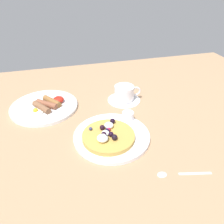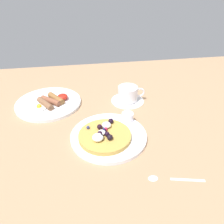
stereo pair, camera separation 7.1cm
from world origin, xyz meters
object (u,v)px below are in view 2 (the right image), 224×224
at_px(coffee_saucer, 127,100).
at_px(teaspoon, 166,178).
at_px(coffee_cup, 128,93).
at_px(syrup_ramekin, 128,117).
at_px(pancake_plate, 109,136).
at_px(breakfast_plate, 49,103).

distance_m(coffee_saucer, teaspoon, 0.44).
distance_m(coffee_cup, teaspoon, 0.44).
height_order(coffee_saucer, teaspoon, same).
bearing_deg(coffee_cup, syrup_ramekin, -103.31).
bearing_deg(coffee_cup, pancake_plate, -117.19).
bearing_deg(syrup_ramekin, breakfast_plate, 148.43).
bearing_deg(coffee_cup, breakfast_plate, 175.82).
bearing_deg(coffee_cup, teaspoon, -88.52).
relative_size(pancake_plate, coffee_saucer, 1.83).
distance_m(pancake_plate, coffee_saucer, 0.27).
height_order(breakfast_plate, coffee_saucer, breakfast_plate).
xyz_separation_m(breakfast_plate, teaspoon, (0.36, -0.47, -0.00)).
xyz_separation_m(pancake_plate, syrup_ramekin, (0.08, 0.07, 0.02)).
bearing_deg(teaspoon, breakfast_plate, 127.50).
distance_m(syrup_ramekin, coffee_saucer, 0.17).
bearing_deg(pancake_plate, breakfast_plate, 130.68).
bearing_deg(syrup_ramekin, coffee_saucer, 77.21).
bearing_deg(syrup_ramekin, coffee_cup, 76.69).
height_order(coffee_cup, teaspoon, coffee_cup).
relative_size(syrup_ramekin, teaspoon, 0.28).
relative_size(syrup_ramekin, breakfast_plate, 0.16).
xyz_separation_m(pancake_plate, coffee_cup, (0.12, 0.24, 0.03)).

